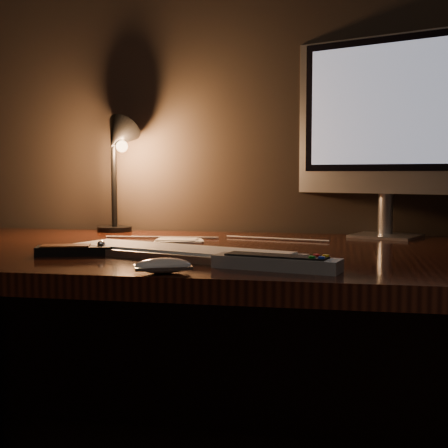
% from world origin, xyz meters
% --- Properties ---
extents(desk, '(1.60, 0.75, 0.75)m').
position_xyz_m(desk, '(0.00, 1.93, 0.62)').
color(desk, '#35160C').
rests_on(desk, ground).
extents(monitor, '(0.45, 0.21, 0.50)m').
position_xyz_m(monitor, '(0.38, 2.17, 1.04)').
color(monitor, silver).
rests_on(monitor, desk).
extents(keyboard, '(0.50, 0.29, 0.02)m').
position_xyz_m(keyboard, '(-0.04, 1.72, 0.76)').
color(keyboard, silver).
rests_on(keyboard, desk).
extents(mouse, '(0.10, 0.08, 0.02)m').
position_xyz_m(mouse, '(-0.02, 1.52, 0.76)').
color(mouse, white).
rests_on(mouse, desk).
extents(media_remote, '(0.16, 0.10, 0.03)m').
position_xyz_m(media_remote, '(-0.25, 1.70, 0.76)').
color(media_remote, black).
rests_on(media_remote, desk).
extents(tv_remote, '(0.22, 0.10, 0.03)m').
position_xyz_m(tv_remote, '(0.16, 1.59, 0.76)').
color(tv_remote, gray).
rests_on(tv_remote, desk).
extents(papers, '(0.12, 0.09, 0.01)m').
position_xyz_m(papers, '(-0.11, 1.98, 0.75)').
color(papers, white).
rests_on(papers, desk).
extents(desk_lamp, '(0.15, 0.16, 0.32)m').
position_xyz_m(desk_lamp, '(-0.33, 2.16, 0.96)').
color(desk_lamp, black).
rests_on(desk_lamp, desk).
extents(cable, '(0.54, 0.07, 0.00)m').
position_xyz_m(cable, '(-0.03, 2.04, 0.75)').
color(cable, white).
rests_on(cable, desk).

